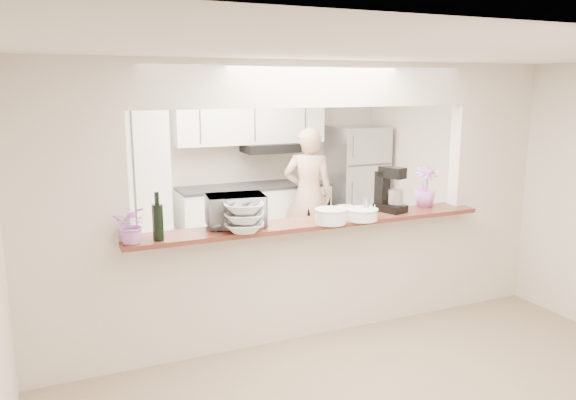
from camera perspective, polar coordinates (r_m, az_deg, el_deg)
floor at (r=5.46m, az=2.24°, el=-13.19°), size 6.00×6.00×0.00m
tile_overlay at (r=6.79m, az=-3.54°, el=-8.10°), size 5.00×2.90×0.01m
partition at (r=5.03m, az=2.37°, el=2.35°), size 5.00×0.15×2.50m
bar_counter at (r=5.25m, az=2.31°, el=-7.49°), size 3.40×0.38×1.09m
kitchen_cabinets at (r=7.57m, az=-8.04°, el=1.47°), size 3.15×0.62×2.25m
refrigerator at (r=8.40m, az=6.98°, el=1.63°), size 0.75×0.70×1.70m
flower_left at (r=4.47m, az=-15.55°, el=-2.40°), size 0.34×0.32×0.30m
wine_bottle_a at (r=4.50m, az=-13.03°, el=-2.16°), size 0.08×0.08×0.39m
wine_bottle_b at (r=4.55m, az=-13.16°, el=-2.07°), size 0.08×0.08×0.38m
toaster_oven at (r=4.86m, az=-5.35°, el=-1.07°), size 0.54×0.40×0.28m
serving_bowls at (r=4.66m, az=-4.49°, el=-1.81°), size 0.42×0.42×0.24m
plate_stack_a at (r=4.97m, az=4.34°, el=-1.64°), size 0.28×0.28×0.13m
plate_stack_b at (r=5.13m, az=7.50°, el=-1.44°), size 0.30×0.30×0.10m
red_bowl at (r=5.14m, az=4.04°, el=-1.54°), size 0.15×0.15×0.07m
tan_bowl at (r=5.35m, az=5.82°, el=-1.01°), size 0.16×0.16×0.08m
utensil_caddy at (r=5.17m, az=7.56°, el=-0.97°), size 0.24×0.17×0.20m
stand_mixer at (r=5.49m, az=10.28°, el=0.86°), size 0.27×0.33×0.44m
flower_right at (r=5.78m, az=13.79°, el=1.32°), size 0.27×0.27×0.40m
person at (r=7.35m, az=2.07°, el=0.49°), size 0.76×0.66×1.75m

